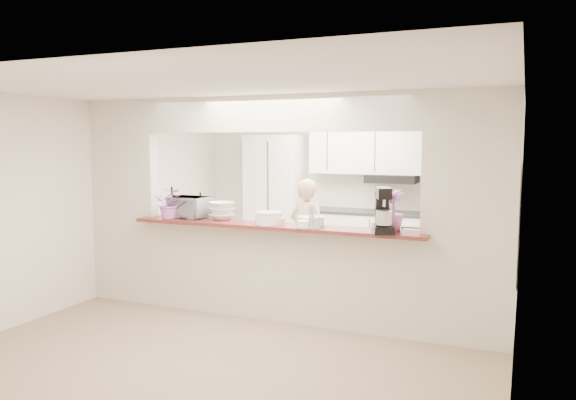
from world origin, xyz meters
The scene contains 19 objects.
floor centered at (0.00, 0.00, 0.00)m, with size 6.00×6.00×0.00m, color gray.
tile_overlay centered at (0.00, 1.55, 0.01)m, with size 5.00×2.90×0.01m, color beige.
partition centered at (0.00, 0.00, 1.48)m, with size 5.00×0.15×2.50m.
bar_counter centered at (0.00, 0.00, 0.58)m, with size 3.40×0.38×1.09m.
kitchen_cabinets centered at (-0.19, 2.72, 0.97)m, with size 3.15×0.62×2.25m.
refrigerator centered at (2.05, 2.65, 0.85)m, with size 0.75×0.70×1.70m, color #B8B8BD.
flower_left centered at (-1.30, -0.12, 1.27)m, with size 0.33×0.28×0.36m, color #E77ACD.
wine_bottle_a centered at (-1.40, 0.07, 1.23)m, with size 0.07×0.07×0.36m.
wine_bottle_b centered at (-1.00, 0.07, 1.21)m, with size 0.06×0.06×0.31m.
toaster_oven centered at (-1.15, 0.05, 1.22)m, with size 0.46×0.31×0.25m, color #9C9CA0.
serving_bowls centered at (-0.70, 0.05, 1.19)m, with size 0.28×0.28×0.20m, color white.
plate_stack_a centered at (-0.05, -0.04, 1.16)m, with size 0.30×0.30×0.14m.
plate_stack_b centered at (0.42, 0.03, 1.14)m, with size 0.29×0.29×0.10m.
red_bowl centered at (-0.15, -0.03, 1.12)m, with size 0.13×0.13×0.06m, color maroon.
tan_bowl centered at (0.05, -0.03, 1.13)m, with size 0.15×0.15×0.07m, color beige.
utensil_caddy centered at (0.45, -0.15, 1.19)m, with size 0.29×0.23×0.24m.
stand_mixer centered at (1.24, -0.14, 1.29)m, with size 0.29×0.35×0.46m.
flower_right centered at (1.30, 0.05, 1.30)m, with size 0.23×0.23×0.42m, color #C270D0.
person centered at (-0.11, 1.30, 0.75)m, with size 0.55×0.36×1.50m, color tan.
Camera 1 is at (2.53, -5.61, 2.00)m, focal length 35.00 mm.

